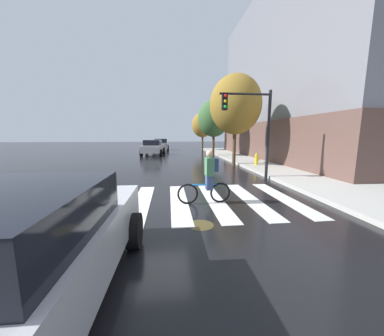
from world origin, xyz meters
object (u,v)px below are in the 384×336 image
Objects in this scene: sedan_far at (161,144)px; street_tree_mid at (214,119)px; sedan_near at (23,253)px; manhole_cover at (201,225)px; traffic_light_near at (252,120)px; street_tree_far at (203,125)px; fire_hydrant at (257,159)px; sedan_mid at (153,147)px; cyclist at (208,177)px; street_tree_near at (235,105)px.

sedan_far is 0.85× the size of street_tree_mid.
manhole_cover is at bearing 44.21° from sedan_near.
traffic_light_near is 18.93m from street_tree_far.
sedan_near is at bearing -124.08° from fire_hydrant.
sedan_mid is 8.79m from street_tree_far.
traffic_light_near reaches higher than cyclist.
traffic_light_near reaches higher than sedan_mid.
traffic_light_near is at bearing 57.43° from manhole_cover.
manhole_cover is at bearing -85.93° from sedan_far.
fire_hydrant reaches higher than manhole_cover.
street_tree_mid is (0.53, 11.01, 0.85)m from traffic_light_near.
sedan_mid is at bearing -94.68° from sedan_far.
fire_hydrant is (4.65, 7.19, -0.31)m from cyclist.
sedan_near is at bearing -127.39° from traffic_light_near.
traffic_light_near reaches higher than sedan_far.
fire_hydrant is at bearing 62.95° from traffic_light_near.
traffic_light_near is at bearing -92.74° from street_tree_mid.
street_tree_mid is (5.49, -9.40, 2.89)m from sedan_far.
sedan_mid is at bearing 112.64° from traffic_light_near.
sedan_mid reaches higher than sedan_near.
sedan_far is at bearing 109.58° from street_tree_near.
street_tree_far is at bearing 76.54° from sedan_near.
manhole_cover is 0.14× the size of sedan_near.
street_tree_far reaches higher than sedan_near.
cyclist is at bearing -102.60° from street_tree_mid.
street_tree_near is 14.29m from street_tree_far.
manhole_cover is at bearing -120.23° from fire_hydrant.
cyclist reaches higher than fire_hydrant.
street_tree_mid is at bearing 87.26° from traffic_light_near.
fire_hydrant is at bearing -78.58° from street_tree_mid.
sedan_mid is 2.81× the size of cyclist.
street_tree_far is (0.69, 18.91, 0.58)m from traffic_light_near.
sedan_far is at bearing 94.07° from manhole_cover.
traffic_light_near is (3.16, 4.95, 2.86)m from manhole_cover.
sedan_near is 13.48m from fire_hydrant.
street_tree_near is at bearing -54.45° from sedan_mid.
sedan_near is 1.00× the size of sedan_far.
sedan_far is 11.26m from street_tree_mid.
manhole_cover is 0.10× the size of street_tree_near.
street_tree_near is at bearing -70.42° from sedan_far.
sedan_near reaches higher than manhole_cover.
street_tree_far is at bearing 94.85° from fire_hydrant.
street_tree_near reaches higher than fire_hydrant.
cyclist is at bearing -122.91° from fire_hydrant.
sedan_far reaches higher than fire_hydrant.
street_tree_near is at bearing -90.20° from street_tree_far.
fire_hydrant is at bearing 57.09° from cyclist.
sedan_mid is at bearing -138.07° from street_tree_far.
sedan_near is 20.60m from sedan_mid.
sedan_near is 0.97× the size of sedan_mid.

